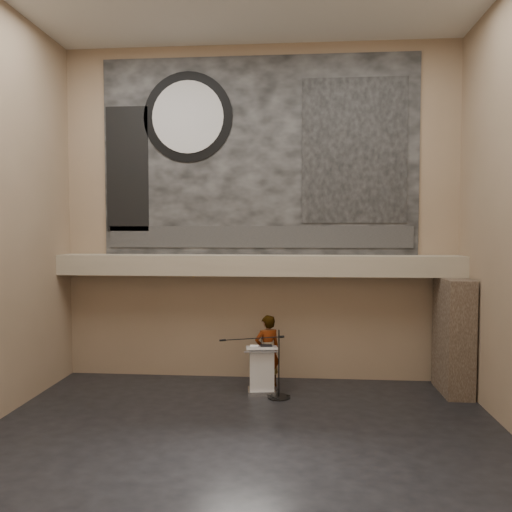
{
  "coord_description": "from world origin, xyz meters",
  "views": [
    {
      "loc": [
        0.95,
        -8.75,
        3.83
      ],
      "look_at": [
        0.0,
        3.2,
        3.2
      ],
      "focal_mm": 35.0,
      "sensor_mm": 36.0,
      "label": 1
    }
  ],
  "objects": [
    {
      "name": "soffit",
      "position": [
        0.0,
        3.6,
        2.95
      ],
      "size": [
        10.0,
        0.8,
        0.5
      ],
      "primitive_type": "cube",
      "color": "gray",
      "rests_on": "wall_back"
    },
    {
      "name": "banner_building_print",
      "position": [
        2.4,
        3.93,
        5.8
      ],
      "size": [
        2.6,
        0.02,
        3.6
      ],
      "primitive_type": "cube",
      "color": "black",
      "rests_on": "banner"
    },
    {
      "name": "banner_brick_print",
      "position": [
        -3.4,
        3.93,
        5.4
      ],
      "size": [
        1.1,
        0.02,
        3.2
      ],
      "primitive_type": "cube",
      "color": "black",
      "rests_on": "banner"
    },
    {
      "name": "lectern",
      "position": [
        0.17,
        2.78,
        0.55
      ],
      "size": [
        0.78,
        0.6,
        1.14
      ],
      "rotation": [
        0.0,
        0.0,
        0.11
      ],
      "color": "silver",
      "rests_on": "floor"
    },
    {
      "name": "papers",
      "position": [
        -0.01,
        2.77,
        1.1
      ],
      "size": [
        0.2,
        0.28,
        0.0
      ],
      "primitive_type": "cube",
      "rotation": [
        0.0,
        0.0,
        0.02
      ],
      "color": "white",
      "rests_on": "lectern"
    },
    {
      "name": "mic_stand",
      "position": [
        0.53,
        2.44,
        0.24
      ],
      "size": [
        1.56,
        0.74,
        1.56
      ],
      "rotation": [
        0.0,
        0.0,
        0.35
      ],
      "color": "black",
      "rests_on": "floor"
    },
    {
      "name": "banner_text_strip",
      "position": [
        0.0,
        3.93,
        3.65
      ],
      "size": [
        7.76,
        0.02,
        0.55
      ],
      "primitive_type": "cube",
      "color": "#2B2B2B",
      "rests_on": "banner"
    },
    {
      "name": "stone_pier",
      "position": [
        4.65,
        3.15,
        1.35
      ],
      "size": [
        0.6,
        1.4,
        2.7
      ],
      "primitive_type": "cube",
      "color": "#403227",
      "rests_on": "floor"
    },
    {
      "name": "banner_clock_face",
      "position": [
        -1.8,
        3.91,
        6.7
      ],
      "size": [
        1.84,
        0.02,
        1.84
      ],
      "primitive_type": "cylinder",
      "rotation": [
        1.57,
        0.0,
        0.0
      ],
      "color": "silver",
      "rests_on": "banner"
    },
    {
      "name": "wall_back",
      "position": [
        0.0,
        4.0,
        4.25
      ],
      "size": [
        10.0,
        0.02,
        8.5
      ],
      "primitive_type": "cube",
      "color": "#8B7358",
      "rests_on": "floor"
    },
    {
      "name": "banner",
      "position": [
        0.0,
        3.97,
        5.7
      ],
      "size": [
        8.0,
        0.05,
        5.0
      ],
      "primitive_type": "cube",
      "color": "black",
      "rests_on": "wall_back"
    },
    {
      "name": "sprinkler_left",
      "position": [
        -1.6,
        3.55,
        2.67
      ],
      "size": [
        0.04,
        0.04,
        0.06
      ],
      "primitive_type": "cylinder",
      "color": "#B2893D",
      "rests_on": "soffit"
    },
    {
      "name": "banner_clock_rim",
      "position": [
        -1.8,
        3.93,
        6.7
      ],
      "size": [
        2.3,
        0.02,
        2.3
      ],
      "primitive_type": "cylinder",
      "rotation": [
        1.57,
        0.0,
        0.0
      ],
      "color": "black",
      "rests_on": "banner"
    },
    {
      "name": "speaker_person",
      "position": [
        0.27,
        3.25,
        0.88
      ],
      "size": [
        0.76,
        0.65,
        1.76
      ],
      "primitive_type": "imported",
      "rotation": [
        0.0,
        0.0,
        3.58
      ],
      "color": "white",
      "rests_on": "floor"
    },
    {
      "name": "wall_front",
      "position": [
        0.0,
        -4.0,
        4.25
      ],
      "size": [
        10.0,
        0.02,
        8.5
      ],
      "primitive_type": "cube",
      "color": "#8B7358",
      "rests_on": "floor"
    },
    {
      "name": "binder",
      "position": [
        0.28,
        2.76,
        1.12
      ],
      "size": [
        0.3,
        0.25,
        0.04
      ],
      "primitive_type": "cube",
      "rotation": [
        0.0,
        0.0,
        0.17
      ],
      "color": "black",
      "rests_on": "lectern"
    },
    {
      "name": "floor",
      "position": [
        0.0,
        0.0,
        0.0
      ],
      "size": [
        10.0,
        10.0,
        0.0
      ],
      "primitive_type": "plane",
      "color": "black",
      "rests_on": "ground"
    },
    {
      "name": "sprinkler_right",
      "position": [
        1.9,
        3.55,
        2.67
      ],
      "size": [
        0.04,
        0.04,
        0.06
      ],
      "primitive_type": "cylinder",
      "color": "#B2893D",
      "rests_on": "soffit"
    }
  ]
}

